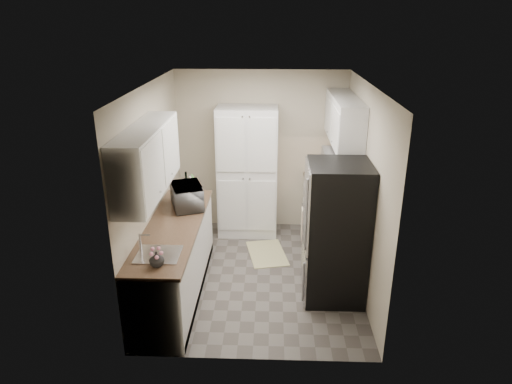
% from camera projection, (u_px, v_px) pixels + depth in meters
% --- Properties ---
extents(ground, '(3.20, 3.20, 0.00)m').
position_uv_depth(ground, '(258.00, 275.00, 6.09)').
color(ground, '#56514C').
rests_on(ground, ground).
extents(room_shell, '(2.64, 3.24, 2.52)m').
position_uv_depth(room_shell, '(256.00, 159.00, 5.49)').
color(room_shell, beige).
rests_on(room_shell, ground).
extents(pantry_cabinet, '(0.90, 0.55, 2.00)m').
position_uv_depth(pantry_cabinet, '(247.00, 172.00, 6.96)').
color(pantry_cabinet, silver).
rests_on(pantry_cabinet, ground).
extents(base_cabinet_left, '(0.60, 2.30, 0.88)m').
position_uv_depth(base_cabinet_left, '(176.00, 261.00, 5.56)').
color(base_cabinet_left, silver).
rests_on(base_cabinet_left, ground).
extents(countertop_left, '(0.63, 2.33, 0.04)m').
position_uv_depth(countertop_left, '(173.00, 227.00, 5.40)').
color(countertop_left, brown).
rests_on(countertop_left, base_cabinet_left).
extents(base_cabinet_right, '(0.60, 0.80, 0.88)m').
position_uv_depth(base_cabinet_right, '(325.00, 210.00, 7.01)').
color(base_cabinet_right, silver).
rests_on(base_cabinet_right, ground).
extents(countertop_right, '(0.63, 0.83, 0.04)m').
position_uv_depth(countertop_right, '(326.00, 182.00, 6.84)').
color(countertop_right, brown).
rests_on(countertop_right, base_cabinet_right).
extents(electric_range, '(0.71, 0.78, 1.13)m').
position_uv_depth(electric_range, '(330.00, 231.00, 6.25)').
color(electric_range, '#B7B7BC').
rests_on(electric_range, ground).
extents(refrigerator, '(0.70, 0.72, 1.70)m').
position_uv_depth(refrigerator, '(336.00, 233.00, 5.37)').
color(refrigerator, '#B7B7BC').
rests_on(refrigerator, ground).
extents(microwave, '(0.53, 0.63, 0.30)m').
position_uv_depth(microwave, '(187.00, 196.00, 5.85)').
color(microwave, silver).
rests_on(microwave, countertop_left).
extents(wine_bottle, '(0.09, 0.09, 0.34)m').
position_uv_depth(wine_bottle, '(186.00, 186.00, 6.14)').
color(wine_bottle, black).
rests_on(wine_bottle, countertop_left).
extents(flower_vase, '(0.18, 0.18, 0.16)m').
position_uv_depth(flower_vase, '(157.00, 259.00, 4.49)').
color(flower_vase, white).
rests_on(flower_vase, countertop_left).
extents(cutting_board, '(0.10, 0.22, 0.29)m').
position_uv_depth(cutting_board, '(195.00, 187.00, 6.18)').
color(cutting_board, '#4F9942').
rests_on(cutting_board, countertop_left).
extents(toaster_oven, '(0.40, 0.44, 0.21)m').
position_uv_depth(toaster_oven, '(325.00, 174.00, 6.82)').
color(toaster_oven, silver).
rests_on(toaster_oven, countertop_right).
extents(fruit_basket, '(0.28, 0.28, 0.10)m').
position_uv_depth(fruit_basket, '(325.00, 164.00, 6.76)').
color(fruit_basket, '#D74908').
rests_on(fruit_basket, toaster_oven).
extents(kitchen_mat, '(0.65, 0.89, 0.01)m').
position_uv_depth(kitchen_mat, '(267.00, 253.00, 6.63)').
color(kitchen_mat, '#C2BB81').
rests_on(kitchen_mat, ground).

